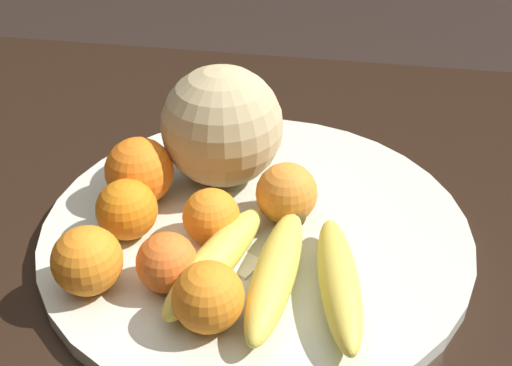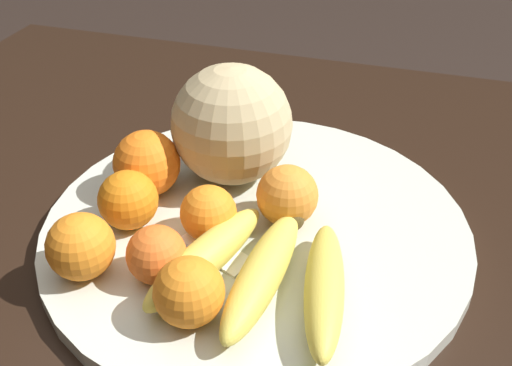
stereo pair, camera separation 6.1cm
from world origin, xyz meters
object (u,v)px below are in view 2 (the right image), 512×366
Objects in this scene: kitchen_table at (319,321)px; orange_side_extra at (147,164)px; banana_bunch at (263,270)px; orange_mid_center at (156,255)px; orange_back_right at (189,292)px; orange_top_small at (128,200)px; fruit_bowl at (256,227)px; orange_front_right at (81,246)px; orange_front_left at (208,213)px; melon at (232,124)px; orange_back_left at (287,195)px; produce_tag at (216,250)px.

orange_side_extra reaches higher than kitchen_table.
banana_bunch reaches higher than kitchen_table.
orange_mid_center is 0.91× the size of orange_back_right.
orange_back_right is 0.99× the size of orange_top_small.
fruit_bowl is 0.13m from orange_mid_center.
orange_back_right is (-0.05, -0.06, 0.01)m from banana_bunch.
banana_bunch is at bearing 10.91° from orange_front_right.
kitchen_table is 7.23× the size of banana_bunch.
orange_back_right is 0.20m from orange_side_extra.
orange_front_left is 0.90× the size of orange_front_right.
melon is at bearing 58.22° from orange_top_small.
orange_side_extra is at bearing 177.87° from orange_back_left.
orange_top_small reaches higher than banana_bunch.
orange_back_left is 0.16m from orange_back_right.
orange_top_small is (-0.16, 0.05, 0.01)m from banana_bunch.
orange_back_left is at bearing -174.03° from banana_bunch.
orange_front_left is (-0.04, -0.04, 0.04)m from fruit_bowl.
orange_mid_center is at bearing -61.36° from orange_side_extra.
orange_front_right is 0.75× the size of produce_tag.
melon is 0.22m from orange_front_right.
orange_back_right is (0.05, -0.04, 0.00)m from orange_mid_center.
melon is 2.13× the size of orange_front_right.
orange_mid_center is 0.90× the size of orange_top_small.
orange_side_extra reaches higher than orange_back_right.
orange_top_small is (-0.07, -0.12, -0.04)m from melon.
kitchen_table is at bearing 47.92° from produce_tag.
melon is at bearing 67.57° from orange_front_right.
produce_tag is at bearing -128.04° from orange_back_left.
kitchen_table is 0.16m from produce_tag.
orange_front_left is at bearing 4.36° from orange_top_small.
banana_bunch is at bearing -69.01° from fruit_bowl.
orange_back_left is at bearing -38.03° from melon.
banana_bunch is at bearing -2.35° from produce_tag.
banana_bunch reaches higher than produce_tag.
orange_top_small reaches higher than fruit_bowl.
produce_tag is at bearing -114.58° from banana_bunch.
orange_front_right is 0.99× the size of orange_back_left.
melon reaches higher than produce_tag.
kitchen_table is 23.83× the size of orange_front_left.
orange_front_left is 0.77× the size of orange_side_extra.
fruit_bowl is at bearing -7.77° from orange_side_extra.
banana_bunch is at bearing 48.60° from orange_back_right.
orange_side_extra is 0.86× the size of produce_tag.
orange_back_left reaches higher than kitchen_table.
produce_tag is (0.10, -0.02, -0.03)m from orange_top_small.
fruit_bowl is at bearing 93.27° from produce_tag.
melon is 0.12m from orange_front_left.
fruit_bowl is 0.06m from produce_tag.
melon reaches higher than orange_front_left.
orange_back_left reaches higher than orange_mid_center.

